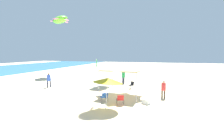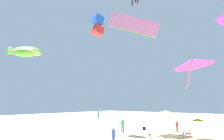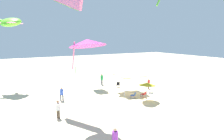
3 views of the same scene
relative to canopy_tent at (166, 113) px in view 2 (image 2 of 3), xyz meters
The scene contains 15 objects.
ground 2.83m from the canopy_tent, ahead, with size 120.00×120.00×0.10m, color beige.
canopy_tent is the anchor object (origin of this frame).
beach_umbrella 4.06m from the canopy_tent, behind, with size 2.12×2.12×2.41m.
folding_chair_left_of_tent 3.60m from the canopy_tent, behind, with size 0.77×0.71×0.82m.
folding_chair_right_of_tent 4.05m from the canopy_tent, ahead, with size 0.81×0.79×0.82m.
folding_chair_near_cooler 3.49m from the canopy_tent, 157.88° to the left, with size 0.81×0.79×0.82m.
cooler_box 3.96m from the canopy_tent, 128.56° to the right, with size 0.65×0.74×0.40m.
banner_flag 8.68m from the canopy_tent, 39.67° to the left, with size 0.36×0.06×3.31m.
person_beachcomber 6.34m from the canopy_tent, 12.94° to the left, with size 0.50×0.45×1.90m.
person_near_umbrella 9.52m from the canopy_tent, 83.19° to the left, with size 0.41×0.45×1.74m.
person_far_stroller 4.10m from the canopy_tent, 87.54° to the right, with size 0.39×0.39×1.64m.
kite_delta_magenta 12.23m from the canopy_tent, 127.32° to the left, with size 3.42×3.37×2.70m.
kite_box_blue 16.77m from the canopy_tent, 15.77° to the left, with size 1.84×2.04×3.35m.
kite_turtle_lime 18.84m from the canopy_tent, 53.20° to the left, with size 4.30×4.29×1.86m.
kite_parafoil_pink 12.84m from the canopy_tent, 97.90° to the left, with size 4.92×2.17×3.09m.
Camera 2 is at (-12.96, 26.11, 4.12)m, focal length 34.37 mm.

